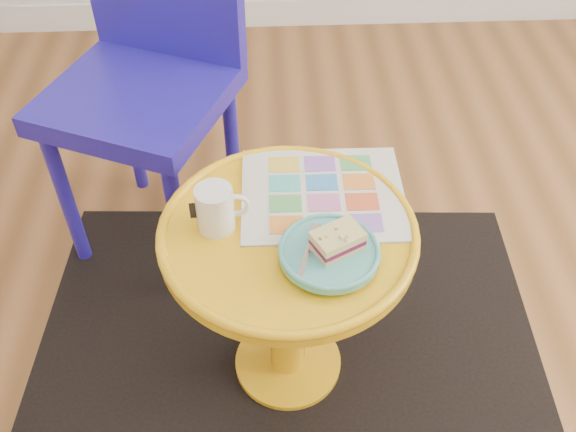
{
  "coord_description": "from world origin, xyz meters",
  "views": [
    {
      "loc": [
        -0.21,
        -0.66,
        1.43
      ],
      "look_at": [
        -0.16,
        0.23,
        0.54
      ],
      "focal_mm": 40.0,
      "sensor_mm": 36.0,
      "label": 1
    }
  ],
  "objects_px": {
    "chair": "(149,61)",
    "plate": "(329,253)",
    "side_table": "(288,275)",
    "mug": "(216,208)",
    "newspaper": "(323,194)"
  },
  "relations": [
    {
      "from": "side_table",
      "to": "mug",
      "type": "xyz_separation_m",
      "value": [
        -0.14,
        0.02,
        0.19
      ]
    },
    {
      "from": "side_table",
      "to": "mug",
      "type": "distance_m",
      "value": 0.24
    },
    {
      "from": "newspaper",
      "to": "mug",
      "type": "bearing_deg",
      "value": -158.49
    },
    {
      "from": "side_table",
      "to": "chair",
      "type": "height_order",
      "value": "chair"
    },
    {
      "from": "side_table",
      "to": "newspaper",
      "type": "bearing_deg",
      "value": 51.9
    },
    {
      "from": "chair",
      "to": "plate",
      "type": "height_order",
      "value": "chair"
    },
    {
      "from": "chair",
      "to": "mug",
      "type": "bearing_deg",
      "value": -47.74
    },
    {
      "from": "newspaper",
      "to": "mug",
      "type": "distance_m",
      "value": 0.24
    },
    {
      "from": "newspaper",
      "to": "plate",
      "type": "height_order",
      "value": "plate"
    },
    {
      "from": "side_table",
      "to": "plate",
      "type": "bearing_deg",
      "value": -48.07
    },
    {
      "from": "mug",
      "to": "side_table",
      "type": "bearing_deg",
      "value": -10.61
    },
    {
      "from": "side_table",
      "to": "mug",
      "type": "relative_size",
      "value": 4.85
    },
    {
      "from": "chair",
      "to": "plate",
      "type": "distance_m",
      "value": 0.76
    },
    {
      "from": "plate",
      "to": "newspaper",
      "type": "bearing_deg",
      "value": 88.64
    },
    {
      "from": "newspaper",
      "to": "plate",
      "type": "bearing_deg",
      "value": -90.55
    }
  ]
}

